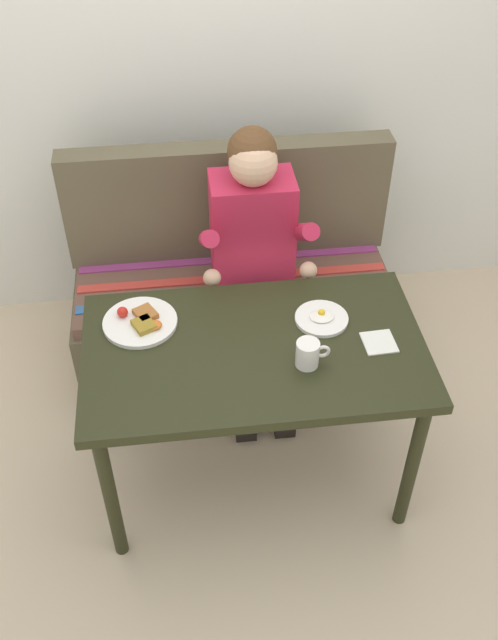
{
  "coord_description": "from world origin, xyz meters",
  "views": [
    {
      "loc": [
        -0.24,
        -1.76,
        2.46
      ],
      "look_at": [
        0.0,
        0.15,
        0.72
      ],
      "focal_mm": 40.01,
      "sensor_mm": 36.0,
      "label": 1
    }
  ],
  "objects_px": {
    "plate_eggs": "(322,318)",
    "coffee_mug": "(308,353)",
    "couch": "(233,294)",
    "table": "(254,363)",
    "napkin": "(379,342)",
    "person": "(254,243)",
    "plate_breakfast": "(141,322)"
  },
  "relations": [
    {
      "from": "napkin",
      "to": "coffee_mug",
      "type": "bearing_deg",
      "value": -165.29
    },
    {
      "from": "plate_breakfast",
      "to": "coffee_mug",
      "type": "distance_m",
      "value": 0.62
    },
    {
      "from": "plate_breakfast",
      "to": "table",
      "type": "bearing_deg",
      "value": -22.84
    },
    {
      "from": "couch",
      "to": "coffee_mug",
      "type": "height_order",
      "value": "couch"
    },
    {
      "from": "table",
      "to": "person",
      "type": "distance_m",
      "value": 0.6
    },
    {
      "from": "couch",
      "to": "table",
      "type": "bearing_deg",
      "value": -90.0
    },
    {
      "from": "plate_eggs",
      "to": "napkin",
      "type": "distance_m",
      "value": 0.23
    },
    {
      "from": "person",
      "to": "coffee_mug",
      "type": "bearing_deg",
      "value": -82.45
    },
    {
      "from": "couch",
      "to": "napkin",
      "type": "relative_size",
      "value": 12.39
    },
    {
      "from": "person",
      "to": "coffee_mug",
      "type": "distance_m",
      "value": 0.7
    },
    {
      "from": "coffee_mug",
      "to": "person",
      "type": "bearing_deg",
      "value": 97.55
    },
    {
      "from": "table",
      "to": "napkin",
      "type": "relative_size",
      "value": 10.33
    },
    {
      "from": "table",
      "to": "couch",
      "type": "distance_m",
      "value": 0.83
    },
    {
      "from": "table",
      "to": "plate_eggs",
      "type": "distance_m",
      "value": 0.3
    },
    {
      "from": "table",
      "to": "couch",
      "type": "xyz_separation_m",
      "value": [
        0.0,
        0.76,
        -0.32
      ]
    },
    {
      "from": "couch",
      "to": "plate_eggs",
      "type": "distance_m",
      "value": 0.82
    },
    {
      "from": "couch",
      "to": "plate_breakfast",
      "type": "height_order",
      "value": "couch"
    },
    {
      "from": "person",
      "to": "napkin",
      "type": "height_order",
      "value": "person"
    },
    {
      "from": "person",
      "to": "plate_eggs",
      "type": "bearing_deg",
      "value": -69.17
    },
    {
      "from": "table",
      "to": "plate_breakfast",
      "type": "bearing_deg",
      "value": 157.16
    },
    {
      "from": "plate_eggs",
      "to": "coffee_mug",
      "type": "relative_size",
      "value": 1.65
    },
    {
      "from": "couch",
      "to": "plate_eggs",
      "type": "bearing_deg",
      "value": -68.44
    },
    {
      "from": "couch",
      "to": "person",
      "type": "height_order",
      "value": "person"
    },
    {
      "from": "table",
      "to": "coffee_mug",
      "type": "relative_size",
      "value": 10.17
    },
    {
      "from": "couch",
      "to": "plate_breakfast",
      "type": "bearing_deg",
      "value": -123.1
    },
    {
      "from": "couch",
      "to": "person",
      "type": "bearing_deg",
      "value": -66.47
    },
    {
      "from": "table",
      "to": "plate_breakfast",
      "type": "xyz_separation_m",
      "value": [
        -0.39,
        0.16,
        0.09
      ]
    },
    {
      "from": "plate_eggs",
      "to": "napkin",
      "type": "relative_size",
      "value": 1.67
    },
    {
      "from": "table",
      "to": "coffee_mug",
      "type": "xyz_separation_m",
      "value": [
        0.17,
        -0.11,
        0.13
      ]
    },
    {
      "from": "person",
      "to": "plate_breakfast",
      "type": "relative_size",
      "value": 4.52
    },
    {
      "from": "table",
      "to": "plate_breakfast",
      "type": "height_order",
      "value": "plate_breakfast"
    },
    {
      "from": "plate_eggs",
      "to": "person",
      "type": "bearing_deg",
      "value": 110.83
    }
  ]
}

